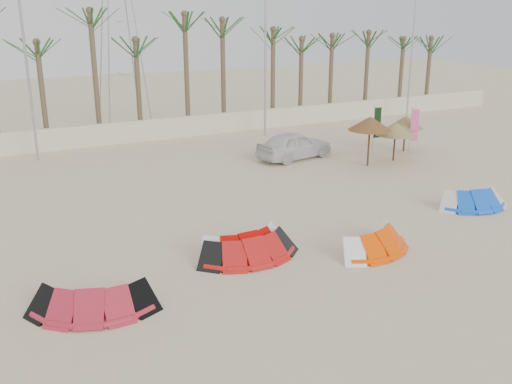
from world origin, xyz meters
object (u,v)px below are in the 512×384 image
kite_red_left (90,295)px  parasol_right (406,122)px  kite_orange (371,237)px  kite_red_mid (245,245)px  kite_red_right (241,239)px  kite_blue (469,197)px  parasol_mid (396,129)px  parasol_left (370,123)px  car (294,145)px

kite_red_left → parasol_right: bearing=26.6°
kite_red_left → kite_orange: bearing=-1.8°
kite_red_mid → kite_red_right: (0.08, 0.46, -0.00)m
kite_red_left → kite_blue: (15.75, 1.28, -0.00)m
parasol_mid → kite_orange: bearing=-134.1°
kite_red_mid → parasol_left: (10.80, 7.25, 1.83)m
parasol_right → car: size_ratio=0.47×
parasol_mid → car: bearing=148.1°
parasol_mid → parasol_right: size_ratio=1.01×
kite_orange → parasol_mid: (8.67, 8.94, 1.32)m
kite_red_mid → parasol_mid: bearing=30.5°
kite_red_right → parasol_mid: size_ratio=1.58×
kite_red_left → parasol_right: (19.99, 10.00, 1.29)m
kite_orange → kite_blue: (6.36, 1.59, -0.00)m
kite_blue → parasol_left: 7.34m
kite_red_mid → parasol_left: 13.13m
kite_red_mid → kite_red_right: size_ratio=1.04×
kite_red_left → kite_red_mid: 5.43m
parasol_mid → parasol_right: (1.93, 1.37, -0.03)m
kite_red_right → kite_red_mid: bearing=-99.7°
kite_red_left → parasol_right: parasol_right is taller
parasol_left → car: 4.31m
kite_orange → parasol_mid: parasol_mid is taller
kite_orange → parasol_mid: bearing=45.9°
parasol_left → kite_red_mid: bearing=-146.1°
kite_red_mid → car: 13.19m
kite_orange → kite_blue: size_ratio=1.08×
parasol_mid → kite_red_mid: bearing=-149.5°
parasol_right → kite_red_left: bearing=-153.4°
kite_red_mid → parasol_left: bearing=33.9°
kite_red_left → car: car is taller
kite_blue → parasol_right: 9.78m
kite_orange → car: size_ratio=0.78×
kite_red_right → kite_blue: bearing=-1.8°
kite_red_right → car: bearing=50.6°
parasol_mid → kite_blue: bearing=-107.4°
kite_red_right → car: size_ratio=0.75×
kite_blue → parasol_mid: parasol_mid is taller
kite_red_left → parasol_left: bearing=27.5°
parasol_right → car: parasol_right is taller
kite_red_left → kite_red_mid: same height
kite_blue → car: bearing=102.4°
parasol_left → car: size_ratio=0.59×
kite_red_right → car: (8.11, 9.87, 0.34)m
kite_orange → parasol_right: 14.84m
kite_blue → parasol_left: bearing=87.1°
kite_red_left → parasol_right: size_ratio=1.81×
kite_red_left → kite_blue: 15.80m
kite_orange → parasol_left: (6.72, 8.69, 1.83)m
car → parasol_mid: bearing=-132.1°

